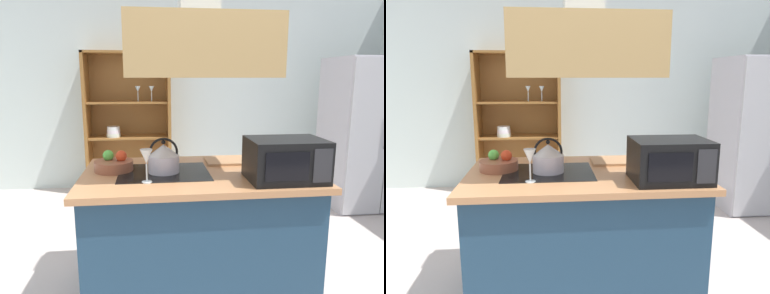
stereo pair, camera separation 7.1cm
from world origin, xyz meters
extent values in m
cube|color=silver|center=(0.00, 3.00, 1.35)|extent=(6.00, 0.12, 2.70)
cube|color=navy|center=(-0.10, 0.32, 0.43)|extent=(1.47, 0.86, 0.86)
cube|color=#B47A4D|center=(-0.10, 0.32, 0.88)|extent=(1.55, 0.94, 0.04)
cube|color=black|center=(-0.33, 0.32, 0.90)|extent=(0.60, 0.48, 0.00)
cube|color=#A8854E|center=(-0.10, 0.32, 1.71)|extent=(0.90, 0.70, 0.36)
cube|color=#B9B6BF|center=(2.14, 1.88, 0.88)|extent=(0.90, 0.72, 1.76)
cube|color=#BCBBBF|center=(1.91, 1.51, 0.88)|extent=(0.44, 0.03, 1.72)
cube|color=brown|center=(-1.24, 2.74, 0.93)|extent=(0.04, 0.40, 1.86)
cube|color=brown|center=(-0.17, 2.74, 0.93)|extent=(0.04, 0.40, 1.86)
cube|color=brown|center=(-0.71, 2.74, 1.84)|extent=(1.11, 0.40, 0.03)
cube|color=brown|center=(-0.71, 2.74, 0.04)|extent=(1.11, 0.40, 0.08)
cube|color=brown|center=(-0.71, 2.93, 0.93)|extent=(1.11, 0.02, 1.86)
cube|color=brown|center=(-0.71, 2.74, 0.74)|extent=(1.03, 0.36, 0.02)
cube|color=brown|center=(-0.71, 2.74, 1.21)|extent=(1.03, 0.36, 0.02)
cylinder|color=white|center=(-0.91, 2.69, 0.78)|extent=(0.18, 0.18, 0.05)
cylinder|color=white|center=(-0.91, 2.69, 0.83)|extent=(0.17, 0.17, 0.05)
cylinder|color=white|center=(-0.91, 2.69, 0.87)|extent=(0.16, 0.16, 0.05)
cylinder|color=silver|center=(-0.57, 2.70, 1.28)|extent=(0.01, 0.01, 0.12)
cone|color=silver|center=(-0.57, 2.70, 1.38)|extent=(0.07, 0.07, 0.08)
cylinder|color=silver|center=(-0.40, 2.70, 1.28)|extent=(0.01, 0.01, 0.12)
cone|color=silver|center=(-0.40, 2.70, 1.38)|extent=(0.07, 0.07, 0.08)
cylinder|color=#BFB8C3|center=(-0.33, 0.32, 0.96)|extent=(0.21, 0.21, 0.12)
cone|color=#BAB6B5|center=(-0.33, 0.32, 1.06)|extent=(0.20, 0.20, 0.07)
sphere|color=black|center=(-0.33, 0.32, 1.11)|extent=(0.03, 0.03, 0.03)
torus|color=black|center=(-0.33, 0.32, 1.04)|extent=(0.19, 0.02, 0.19)
cube|color=#AC7C52|center=(0.16, 0.56, 0.91)|extent=(0.34, 0.24, 0.02)
cube|color=black|center=(0.41, 0.06, 1.03)|extent=(0.46, 0.34, 0.26)
cube|color=black|center=(0.35, -0.11, 1.03)|extent=(0.26, 0.01, 0.17)
cube|color=#262628|center=(0.57, -0.11, 1.03)|extent=(0.11, 0.01, 0.20)
cylinder|color=silver|center=(-0.44, 0.11, 0.90)|extent=(0.06, 0.06, 0.01)
cylinder|color=silver|center=(-0.44, 0.11, 0.96)|extent=(0.01, 0.01, 0.11)
cone|color=silver|center=(-0.44, 0.11, 1.06)|extent=(0.08, 0.08, 0.09)
cylinder|color=brown|center=(-0.67, 0.41, 0.94)|extent=(0.26, 0.26, 0.07)
sphere|color=red|center=(-0.62, 0.42, 1.00)|extent=(0.08, 0.08, 0.08)
sphere|color=#53B13F|center=(-0.71, 0.45, 1.00)|extent=(0.07, 0.07, 0.07)
camera|label=1|loc=(-0.41, -1.94, 1.53)|focal=32.54mm
camera|label=2|loc=(-0.34, -1.95, 1.53)|focal=32.54mm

